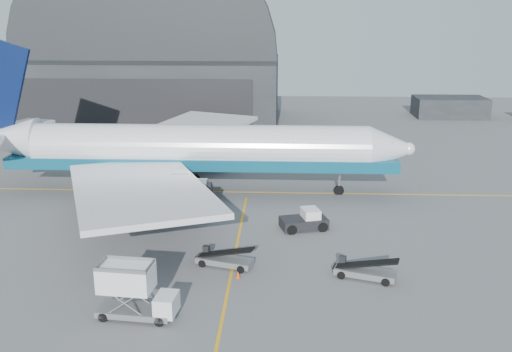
{
  "coord_description": "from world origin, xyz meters",
  "views": [
    {
      "loc": [
        4.02,
        -44.61,
        20.82
      ],
      "look_at": [
        1.42,
        11.46,
        4.5
      ],
      "focal_mm": 40.0,
      "sensor_mm": 36.0,
      "label": 1
    }
  ],
  "objects_px": {
    "pushback_tug": "(305,221)",
    "belt_loader_a": "(224,259)",
    "belt_loader_b": "(364,271)",
    "airliner": "(183,149)",
    "catering_truck": "(134,292)"
  },
  "relations": [
    {
      "from": "belt_loader_a",
      "to": "belt_loader_b",
      "type": "bearing_deg",
      "value": 7.68
    },
    {
      "from": "catering_truck",
      "to": "pushback_tug",
      "type": "bearing_deg",
      "value": 60.26
    },
    {
      "from": "belt_loader_a",
      "to": "catering_truck",
      "type": "bearing_deg",
      "value": -106.08
    },
    {
      "from": "airliner",
      "to": "catering_truck",
      "type": "xyz_separation_m",
      "value": [
        1.33,
        -28.81,
        -3.32
      ]
    },
    {
      "from": "belt_loader_b",
      "to": "airliner",
      "type": "bearing_deg",
      "value": 147.76
    },
    {
      "from": "belt_loader_b",
      "to": "belt_loader_a",
      "type": "bearing_deg",
      "value": -170.69
    },
    {
      "from": "pushback_tug",
      "to": "belt_loader_a",
      "type": "distance_m",
      "value": 11.49
    },
    {
      "from": "belt_loader_b",
      "to": "pushback_tug",
      "type": "bearing_deg",
      "value": 130.16
    },
    {
      "from": "airliner",
      "to": "catering_truck",
      "type": "distance_m",
      "value": 29.03
    },
    {
      "from": "airliner",
      "to": "belt_loader_a",
      "type": "relative_size",
      "value": 10.38
    },
    {
      "from": "belt_loader_a",
      "to": "airliner",
      "type": "bearing_deg",
      "value": 124.8
    },
    {
      "from": "belt_loader_a",
      "to": "belt_loader_b",
      "type": "xyz_separation_m",
      "value": [
        11.55,
        -1.73,
        0.01
      ]
    },
    {
      "from": "airliner",
      "to": "catering_truck",
      "type": "bearing_deg",
      "value": -87.35
    },
    {
      "from": "pushback_tug",
      "to": "belt_loader_a",
      "type": "relative_size",
      "value": 0.97
    },
    {
      "from": "catering_truck",
      "to": "belt_loader_b",
      "type": "xyz_separation_m",
      "value": [
        17.0,
        6.89,
        -1.35
      ]
    }
  ]
}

